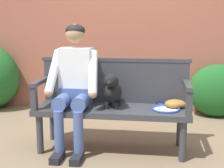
{
  "coord_description": "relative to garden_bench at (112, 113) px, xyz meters",
  "views": [
    {
      "loc": [
        0.45,
        -3.24,
        1.34
      ],
      "look_at": [
        0.0,
        0.0,
        0.72
      ],
      "focal_mm": 51.0,
      "sensor_mm": 36.0,
      "label": 1
    }
  ],
  "objects": [
    {
      "name": "brick_garden_fence",
      "position": [
        0.0,
        1.81,
        0.91
      ],
      "size": [
        8.0,
        0.3,
        2.65
      ],
      "primitive_type": "cube",
      "color": "#9E5642",
      "rests_on": "ground"
    },
    {
      "name": "bench_armrest_right_end",
      "position": [
        0.77,
        -0.09,
        0.27
      ],
      "size": [
        0.06,
        0.54,
        0.28
      ],
      "color": "#38383D",
      "rests_on": "garden_bench"
    },
    {
      "name": "ground_plane",
      "position": [
        0.0,
        0.0,
        -0.41
      ],
      "size": [
        40.0,
        40.0,
        0.0
      ],
      "primitive_type": "plane",
      "color": "#7A664C"
    },
    {
      "name": "person_seated",
      "position": [
        -0.4,
        -0.02,
        0.33
      ],
      "size": [
        0.56,
        0.67,
        1.34
      ],
      "color": "black",
      "rests_on": "ground"
    },
    {
      "name": "tennis_racket",
      "position": [
        0.55,
        -0.01,
        0.07
      ],
      "size": [
        0.37,
        0.58,
        0.03
      ],
      "color": "blue",
      "rests_on": "garden_bench"
    },
    {
      "name": "baseball_glove",
      "position": [
        0.66,
        0.06,
        0.11
      ],
      "size": [
        0.22,
        0.17,
        0.09
      ],
      "primitive_type": "ellipsoid",
      "rotation": [
        0.0,
        0.0,
        0.0
      ],
      "color": "#9E6B2D",
      "rests_on": "garden_bench"
    },
    {
      "name": "dog_on_bench",
      "position": [
        0.01,
        -0.03,
        0.25
      ],
      "size": [
        0.19,
        0.38,
        0.38
      ],
      "color": "black",
      "rests_on": "garden_bench"
    },
    {
      "name": "garden_bench",
      "position": [
        0.0,
        0.0,
        0.0
      ],
      "size": [
        1.63,
        0.54,
        0.47
      ],
      "color": "#38383D",
      "rests_on": "ground"
    },
    {
      "name": "bench_armrest_left_end",
      "position": [
        -0.77,
        -0.09,
        0.27
      ],
      "size": [
        0.06,
        0.54,
        0.28
      ],
      "color": "#38383D",
      "rests_on": "garden_bench"
    },
    {
      "name": "bench_backrest",
      "position": [
        0.0,
        0.24,
        0.32
      ],
      "size": [
        1.67,
        0.06,
        0.5
      ],
      "color": "#38383D",
      "rests_on": "garden_bench"
    },
    {
      "name": "hedge_bush_mid_left",
      "position": [
        1.36,
        1.46,
        -0.02
      ],
      "size": [
        0.86,
        0.52,
        0.78
      ],
      "primitive_type": "ellipsoid",
      "color": "#1E5B23",
      "rests_on": "ground"
    }
  ]
}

